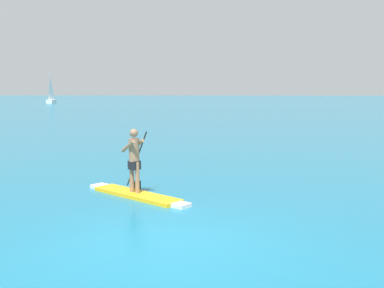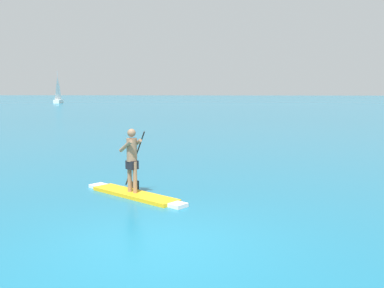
{
  "view_description": "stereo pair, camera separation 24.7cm",
  "coord_description": "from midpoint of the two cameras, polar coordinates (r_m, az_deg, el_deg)",
  "views": [
    {
      "loc": [
        0.96,
        -7.16,
        2.67
      ],
      "look_at": [
        0.04,
        7.02,
        0.89
      ],
      "focal_mm": 40.2,
      "sensor_mm": 36.0,
      "label": 1
    },
    {
      "loc": [
        1.21,
        -7.15,
        2.67
      ],
      "look_at": [
        0.04,
        7.02,
        0.89
      ],
      "focal_mm": 40.2,
      "sensor_mm": 36.0,
      "label": 2
    }
  ],
  "objects": [
    {
      "name": "sailboat_left_horizon",
      "position": [
        94.52,
        -18.25,
        5.72
      ],
      "size": [
        1.99,
        4.74,
        6.7
      ],
      "rotation": [
        0.0,
        0.0,
        1.76
      ],
      "color": "white",
      "rests_on": "ground"
    },
    {
      "name": "ground",
      "position": [
        7.72,
        -4.71,
        -13.16
      ],
      "size": [
        440.0,
        440.0,
        0.0
      ],
      "primitive_type": "plane",
      "color": "#196B8C"
    },
    {
      "name": "paddleboarder_mid_center",
      "position": [
        11.02,
        -8.13,
        -4.9
      ],
      "size": [
        2.93,
        2.34,
        1.77
      ],
      "rotation": [
        0.0,
        0.0,
        2.5
      ],
      "color": "yellow",
      "rests_on": "ground"
    }
  ]
}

